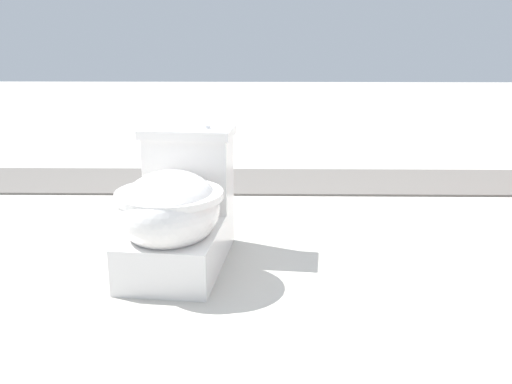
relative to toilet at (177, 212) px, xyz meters
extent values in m
plane|color=#B7B2A8|center=(-0.01, 0.07, -0.22)|extent=(14.00, 14.00, 0.00)
cube|color=#605B56|center=(-1.24, 0.57, -0.21)|extent=(0.56, 8.00, 0.01)
cube|color=white|center=(0.00, 0.00, -0.14)|extent=(0.63, 0.40, 0.17)
ellipsoid|color=white|center=(0.10, -0.01, 0.04)|extent=(0.48, 0.40, 0.28)
cylinder|color=white|center=(0.10, -0.01, 0.10)|extent=(0.43, 0.43, 0.03)
cube|color=white|center=(-0.21, 0.02, 0.10)|extent=(0.22, 0.36, 0.30)
cube|color=white|center=(-0.21, 0.02, 0.27)|extent=(0.24, 0.38, 0.04)
cylinder|color=silver|center=(-0.20, 0.10, 0.29)|extent=(0.02, 0.02, 0.01)
camera|label=1|loc=(2.15, 0.33, 0.71)|focal=42.00mm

